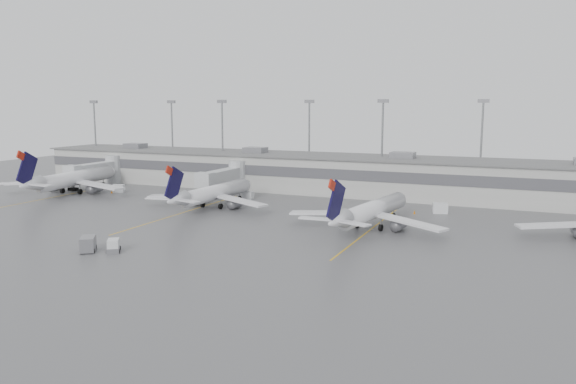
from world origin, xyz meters
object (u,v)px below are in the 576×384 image
at_px(jet_mid_left, 213,193).
at_px(baggage_tug, 113,247).
at_px(jet_mid_right, 370,211).
at_px(jet_far_left, 72,179).

height_order(jet_mid_left, baggage_tug, jet_mid_left).
bearing_deg(jet_mid_left, jet_mid_right, -8.29).
bearing_deg(jet_mid_right, jet_mid_left, 178.04).
distance_m(jet_mid_left, jet_mid_right, 32.81).
bearing_deg(baggage_tug, jet_mid_right, 9.55).
height_order(jet_far_left, baggage_tug, jet_far_left).
bearing_deg(jet_mid_left, baggage_tug, -79.90).
bearing_deg(jet_mid_right, baggage_tug, -126.91).
bearing_deg(jet_far_left, baggage_tug, -47.61).
height_order(jet_mid_right, baggage_tug, jet_mid_right).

